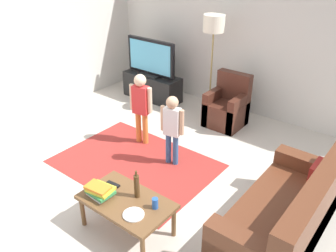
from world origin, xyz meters
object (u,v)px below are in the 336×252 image
child_center (172,125)px  coffee_table (126,204)px  soda_can (155,203)px  tv_stand (152,87)px  couch (288,218)px  armchair (227,108)px  bottle (137,186)px  plate (134,215)px  book_stack (100,191)px  tv_remote (113,184)px  tv (151,58)px  child_near_tv (141,103)px  floor_lamp (214,29)px

child_center → coffee_table: (0.43, -1.36, -0.26)m
soda_can → tv_stand: bearing=131.0°
couch → soda_can: bearing=-142.4°
armchair → bottle: 2.85m
armchair → plate: armchair is taller
tv_stand → book_stack: bearing=-58.4°
tv_remote → plate: plate is taller
tv → tv_remote: (1.86, -2.83, -0.42)m
tv_stand → soda_can: 3.79m
book_stack → tv_remote: (-0.02, 0.22, -0.06)m
child_center → plate: size_ratio=4.75×
child_near_tv → child_center: child_near_tv is taller
book_stack → bottle: 0.41m
armchair → floor_lamp: size_ratio=0.51×
coffee_table → plate: size_ratio=4.55×
child_near_tv → child_center: 0.76m
armchair → bottle: armchair is taller
couch → soda_can: (-1.10, -0.85, 0.19)m
tv_remote → plate: bearing=-28.1°
tv_stand → couch: (3.58, -2.01, 0.05)m
tv_remote → plate: (0.52, -0.22, -0.00)m
book_stack → armchair: bearing=92.8°
couch → tv: bearing=151.0°
armchair → book_stack: 3.04m
tv → child_center: tv is taller
tv → book_stack: bearing=-58.3°
child_center → soda_can: bearing=-59.2°
floor_lamp → bottle: bearing=-72.2°
tv_stand → child_near_tv: 1.79m
armchair → book_stack: size_ratio=2.96×
tv → plate: (2.38, -3.05, -0.42)m
tv_remote → armchair: bearing=87.4°
tv_stand → plate: size_ratio=5.45×
book_stack → plate: size_ratio=1.38×
armchair → floor_lamp: floor_lamp is taller
plate → tv: bearing=128.0°
child_center → child_near_tv: bearing=166.3°
armchair → soda_can: (0.74, -2.82, 0.18)m
tv → child_near_tv: 1.73m
coffee_table → bottle: (0.05, 0.12, 0.19)m
child_center → floor_lamp: bearing=105.3°
armchair → couch: bearing=-46.8°
bottle → plate: 0.32m
child_center → book_stack: 1.49m
couch → tv_remote: bearing=-153.8°
tv_remote → child_near_tv: bearing=115.9°
tv_stand → book_stack: 3.62m
child_near_tv → book_stack: bearing=-61.8°
floor_lamp → child_near_tv: size_ratio=1.57×
coffee_table → soda_can: size_ratio=8.33×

